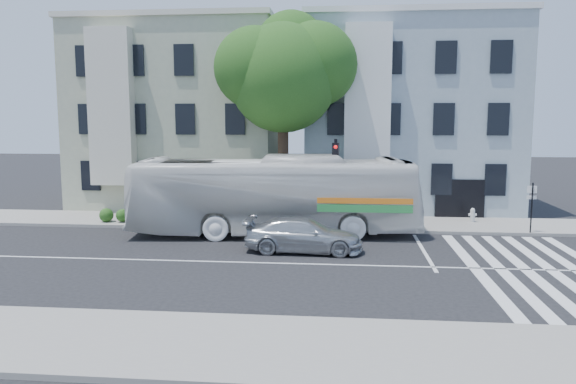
# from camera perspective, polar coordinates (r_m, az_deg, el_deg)

# --- Properties ---
(ground) EXTENTS (120.00, 120.00, 0.00)m
(ground) POSITION_cam_1_polar(r_m,az_deg,el_deg) (21.57, -2.89, -7.20)
(ground) COLOR black
(ground) RESTS_ON ground
(sidewalk_far) EXTENTS (80.00, 4.00, 0.15)m
(sidewalk_far) POSITION_cam_1_polar(r_m,az_deg,el_deg) (29.30, -0.59, -3.07)
(sidewalk_far) COLOR gray
(sidewalk_far) RESTS_ON ground
(sidewalk_near) EXTENTS (80.00, 4.00, 0.15)m
(sidewalk_near) POSITION_cam_1_polar(r_m,az_deg,el_deg) (14.09, -7.85, -15.18)
(sidewalk_near) COLOR gray
(sidewalk_near) RESTS_ON ground
(building_left) EXTENTS (12.00, 10.00, 11.00)m
(building_left) POSITION_cam_1_polar(r_m,az_deg,el_deg) (37.02, -10.34, 7.49)
(building_left) COLOR #9EA389
(building_left) RESTS_ON ground
(building_right) EXTENTS (12.00, 10.00, 11.00)m
(building_right) POSITION_cam_1_polar(r_m,az_deg,el_deg) (35.83, 11.93, 7.44)
(building_right) COLOR #8E9EAA
(building_right) RESTS_ON ground
(street_tree) EXTENTS (7.30, 5.90, 11.10)m
(street_tree) POSITION_cam_1_polar(r_m,az_deg,el_deg) (29.60, -0.34, 12.12)
(street_tree) COLOR #2D2116
(street_tree) RESTS_ON ground
(bus) EXTENTS (4.46, 13.69, 3.74)m
(bus) POSITION_cam_1_polar(r_m,az_deg,el_deg) (26.27, -1.40, -0.35)
(bus) COLOR white
(bus) RESTS_ON ground
(sedan) EXTENTS (2.12, 4.90, 1.40)m
(sedan) POSITION_cam_1_polar(r_m,az_deg,el_deg) (23.14, 1.59, -4.38)
(sedan) COLOR silver
(sedan) RESTS_ON ground
(hedge) EXTENTS (8.47, 2.75, 0.70)m
(hedge) POSITION_cam_1_polar(r_m,az_deg,el_deg) (28.96, -10.23, -2.47)
(hedge) COLOR #206421
(hedge) RESTS_ON sidewalk_far
(traffic_signal) EXTENTS (0.46, 0.54, 4.49)m
(traffic_signal) POSITION_cam_1_polar(r_m,az_deg,el_deg) (26.91, 4.84, 2.02)
(traffic_signal) COLOR black
(traffic_signal) RESTS_ON ground
(fire_hydrant) EXTENTS (0.40, 0.23, 0.72)m
(fire_hydrant) POSITION_cam_1_polar(r_m,az_deg,el_deg) (30.46, 18.23, -2.20)
(fire_hydrant) COLOR silver
(fire_hydrant) RESTS_ON sidewalk_far
(far_sign_pole) EXTENTS (0.43, 0.16, 2.36)m
(far_sign_pole) POSITION_cam_1_polar(r_m,az_deg,el_deg) (28.43, 23.52, -0.82)
(far_sign_pole) COLOR black
(far_sign_pole) RESTS_ON sidewalk_far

